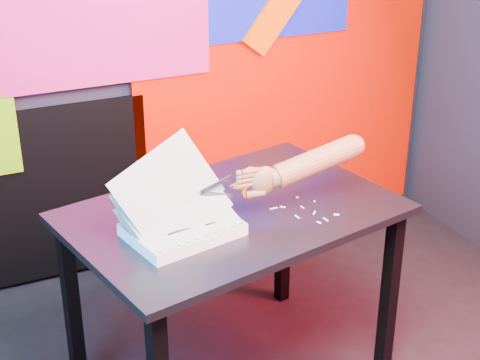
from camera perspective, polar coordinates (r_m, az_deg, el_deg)
name	(u,v)px	position (r m, az deg, el deg)	size (l,w,h in m)	color
room	(330,77)	(2.06, 7.02, 7.95)	(3.01, 3.01, 2.71)	black
backdrop	(175,73)	(3.47, -5.09, 8.23)	(2.88, 0.05, 2.08)	red
work_table	(233,233)	(2.66, -0.57, -4.15)	(1.27, 0.98, 0.75)	black
printout_stack	(182,226)	(2.44, -4.55, -3.62)	(0.43, 0.33, 0.34)	silver
scissors	(246,184)	(2.50, 0.49, -0.31)	(0.22, 0.01, 0.12)	#9CA8C0
hand_forearm	(307,164)	(2.59, 5.25, 1.23)	(0.48, 0.09, 0.17)	brown
paper_clippings	(305,211)	(2.61, 5.03, -2.41)	(0.20, 0.22, 0.00)	white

